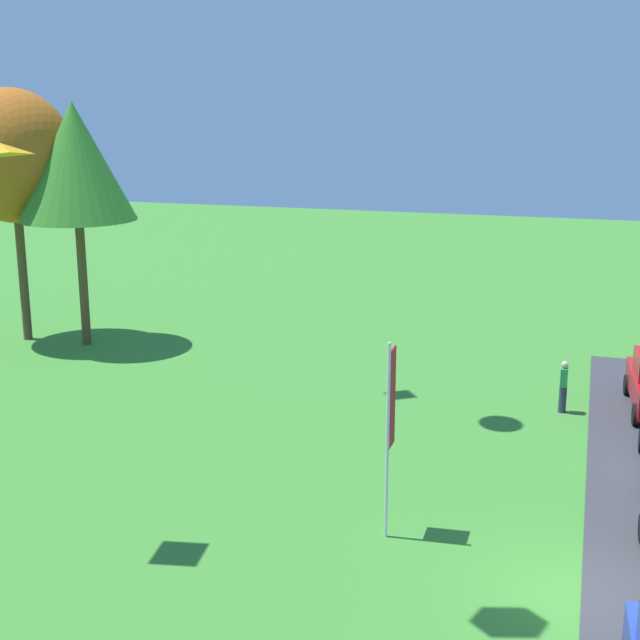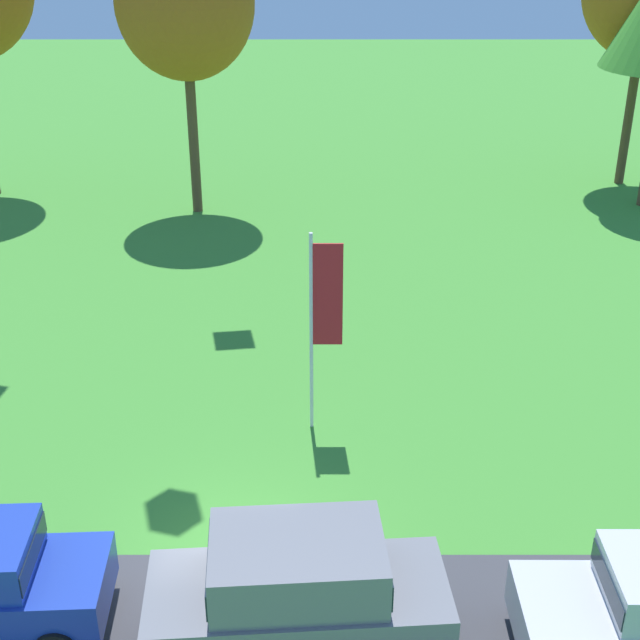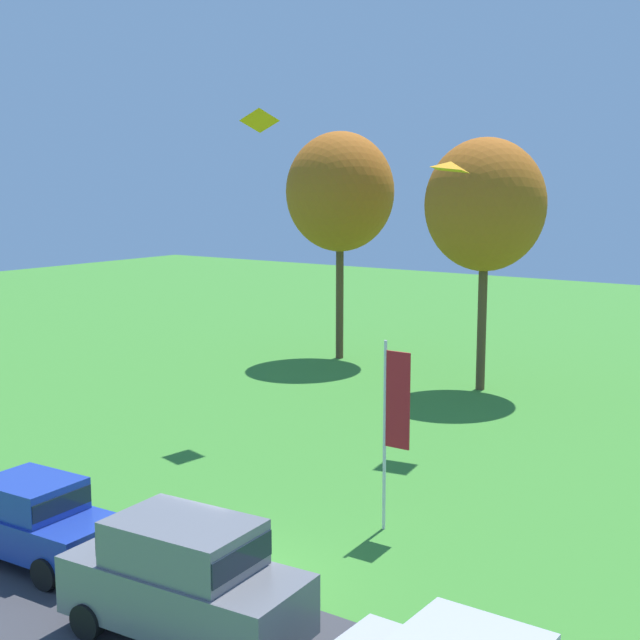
% 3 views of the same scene
% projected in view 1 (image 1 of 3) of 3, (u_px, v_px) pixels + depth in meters
% --- Properties ---
extents(ground_plane, '(120.00, 120.00, 0.00)m').
position_uv_depth(ground_plane, '(581.00, 599.00, 18.02)').
color(ground_plane, '#3D842D').
extents(person_on_lawn, '(0.36, 0.24, 1.71)m').
position_uv_depth(person_on_lawn, '(563.00, 386.00, 28.47)').
color(person_on_lawn, '#2D334C').
rests_on(person_on_lawn, ground).
extents(tree_center_back, '(4.85, 4.85, 10.24)m').
position_uv_depth(tree_center_back, '(13.00, 157.00, 35.49)').
color(tree_center_back, brown).
rests_on(tree_center_back, ground).
extents(tree_far_right, '(4.61, 4.61, 9.73)m').
position_uv_depth(tree_far_right, '(75.00, 162.00, 34.75)').
color(tree_far_right, brown).
rests_on(tree_far_right, ground).
extents(flag_banner, '(0.71, 0.08, 4.65)m').
position_uv_depth(flag_banner, '(390.00, 413.00, 20.08)').
color(flag_banner, silver).
rests_on(flag_banner, ground).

